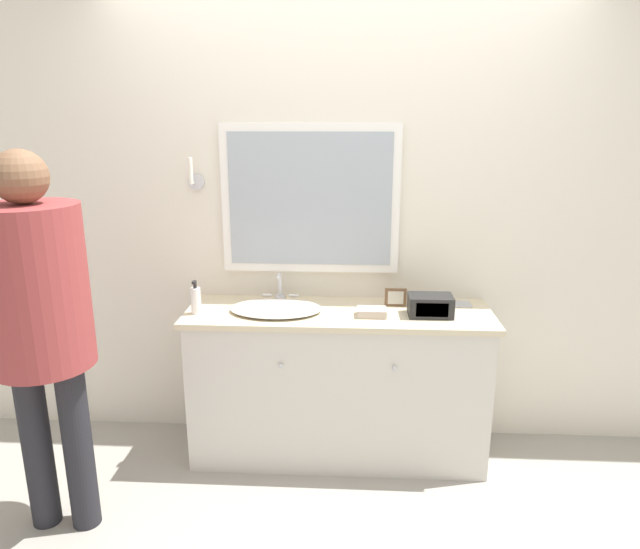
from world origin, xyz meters
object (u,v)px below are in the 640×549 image
object	(u,v)px
appliance_box	(430,306)
soap_bottle	(196,300)
sink_basin	(276,308)
picture_frame	(396,297)
person	(38,308)

from	to	relation	value
appliance_box	soap_bottle	bearing A→B (deg)	-178.15
sink_basin	picture_frame	world-z (taller)	sink_basin
appliance_box	picture_frame	xyz separation A→B (m)	(-0.17, 0.14, -0.00)
picture_frame	appliance_box	bearing A→B (deg)	-40.03
soap_bottle	sink_basin	bearing A→B (deg)	8.90
picture_frame	person	xyz separation A→B (m)	(-1.57, -0.75, 0.17)
appliance_box	person	bearing A→B (deg)	-160.57
appliance_box	picture_frame	size ratio (longest dim) A/B	1.94
sink_basin	soap_bottle	world-z (taller)	soap_bottle
sink_basin	appliance_box	xyz separation A→B (m)	(0.81, -0.03, 0.04)
sink_basin	soap_bottle	bearing A→B (deg)	-171.10
sink_basin	person	xyz separation A→B (m)	(-0.93, -0.64, 0.20)
sink_basin	soap_bottle	distance (m)	0.42
sink_basin	appliance_box	world-z (taller)	sink_basin
soap_bottle	picture_frame	distance (m)	1.07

